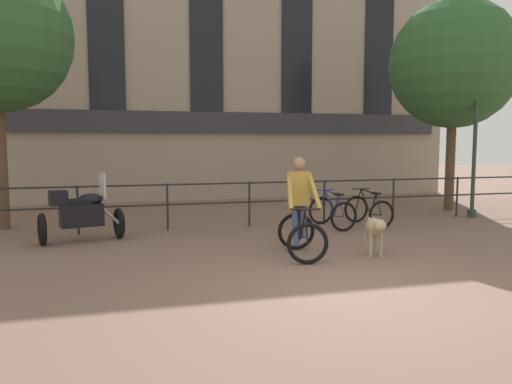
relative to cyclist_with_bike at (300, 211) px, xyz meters
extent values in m
plane|color=#7A5B4C|center=(-0.11, -2.16, -0.76)|extent=(60.00, 60.00, 0.00)
cylinder|color=#232326|center=(-3.86, 3.04, -0.24)|extent=(0.05, 0.05, 1.05)
cylinder|color=#232326|center=(-1.99, 3.04, -0.24)|extent=(0.05, 0.05, 1.05)
cylinder|color=#232326|center=(-0.11, 3.04, -0.24)|extent=(0.05, 0.05, 1.05)
cylinder|color=#232326|center=(1.76, 3.04, -0.24)|extent=(0.05, 0.05, 1.05)
cylinder|color=#232326|center=(3.64, 3.04, -0.24)|extent=(0.05, 0.05, 1.05)
cylinder|color=#232326|center=(5.51, 3.04, -0.24)|extent=(0.05, 0.05, 1.05)
cylinder|color=#232326|center=(-0.11, 3.04, 0.26)|extent=(15.00, 0.04, 0.04)
cylinder|color=#232326|center=(-0.11, 3.04, -0.19)|extent=(15.00, 0.04, 0.04)
cube|color=gray|center=(-0.11, 8.84, 3.66)|extent=(18.00, 0.60, 8.84)
cube|color=#333338|center=(-0.11, 8.48, 1.84)|extent=(17.10, 0.12, 0.70)
cube|color=black|center=(-3.26, 8.51, 4.10)|extent=(1.10, 0.06, 4.95)
cube|color=black|center=(-0.11, 8.51, 4.10)|extent=(1.10, 0.06, 4.95)
cube|color=black|center=(3.04, 8.51, 4.10)|extent=(1.10, 0.06, 4.95)
cube|color=black|center=(6.19, 8.51, 4.10)|extent=(1.10, 0.06, 4.95)
torus|color=black|center=(-0.12, -0.68, -0.42)|extent=(0.68, 0.19, 0.68)
torus|color=black|center=(0.08, 0.41, -0.42)|extent=(0.68, 0.19, 0.68)
cylinder|color=black|center=(-0.05, -0.25, -0.19)|extent=(0.12, 0.49, 0.60)
cylinder|color=black|center=(0.01, 0.07, -0.22)|extent=(0.08, 0.23, 0.52)
cylinder|color=black|center=(-0.03, -0.16, 0.07)|extent=(0.16, 0.66, 0.10)
cylinder|color=black|center=(0.04, 0.19, -0.45)|extent=(0.11, 0.44, 0.08)
cylinder|color=black|center=(0.05, 0.29, -0.19)|extent=(0.07, 0.26, 0.47)
cylinder|color=black|center=(-0.11, -0.58, -0.16)|extent=(0.07, 0.23, 0.54)
cylinder|color=black|center=(-0.09, -0.48, 0.10)|extent=(0.48, 0.12, 0.03)
cube|color=black|center=(0.03, 0.17, 0.06)|extent=(0.16, 0.26, 0.05)
cube|color=#AD8933|center=(0.03, 0.17, 0.39)|extent=(0.39, 0.28, 0.60)
sphere|color=#A87A5B|center=(0.03, 0.17, 0.83)|extent=(0.22, 0.22, 0.22)
cylinder|color=#AD8933|center=(-0.23, -0.12, 0.37)|extent=(0.27, 0.71, 0.60)
cylinder|color=#AD8933|center=(0.18, -0.19, 0.37)|extent=(0.15, 0.72, 0.60)
cylinder|color=#384766|center=(-0.06, 0.08, -0.25)|extent=(0.13, 0.31, 0.69)
cylinder|color=#384766|center=(0.08, 0.06, -0.19)|extent=(0.19, 0.32, 0.58)
ellipsoid|color=tan|center=(1.24, -0.34, -0.28)|extent=(0.39, 0.56, 0.32)
cylinder|color=tan|center=(1.19, -0.54, -0.25)|extent=(0.22, 0.21, 0.18)
sphere|color=tan|center=(1.14, -0.71, -0.19)|extent=(0.22, 0.22, 0.22)
cone|color=tan|center=(1.12, -0.80, -0.20)|extent=(0.15, 0.15, 0.12)
cylinder|color=tan|center=(1.31, -0.05, -0.21)|extent=(0.10, 0.18, 0.12)
cylinder|color=tan|center=(1.11, -0.48, -0.55)|extent=(0.06, 0.06, 0.42)
cylinder|color=tan|center=(1.28, -0.52, -0.55)|extent=(0.06, 0.06, 0.42)
cylinder|color=tan|center=(1.19, -0.17, -0.55)|extent=(0.06, 0.06, 0.42)
cylinder|color=tan|center=(1.36, -0.21, -0.55)|extent=(0.06, 0.06, 0.42)
torus|color=black|center=(-3.03, 2.40, -0.45)|extent=(0.27, 0.63, 0.62)
torus|color=black|center=(-4.44, 2.05, -0.45)|extent=(0.27, 0.63, 0.62)
cube|color=black|center=(-3.74, 2.22, -0.23)|extent=(0.87, 0.58, 0.44)
ellipsoid|color=black|center=(-3.56, 2.27, 0.07)|extent=(0.54, 0.43, 0.24)
cube|color=black|center=(-3.83, 2.20, 0.04)|extent=(0.62, 0.43, 0.10)
cylinder|color=#B2B2B7|center=(-3.21, 2.36, -0.27)|extent=(0.41, 0.16, 0.41)
cube|color=silver|center=(-3.33, 2.33, 0.34)|extent=(0.14, 0.43, 0.50)
cube|color=black|center=(-4.14, 2.12, 0.13)|extent=(0.40, 0.43, 0.28)
torus|color=black|center=(1.63, 2.91, -0.43)|extent=(0.66, 0.12, 0.66)
torus|color=black|center=(1.72, 1.86, -0.43)|extent=(0.66, 0.12, 0.66)
cylinder|color=navy|center=(1.67, 2.50, -0.20)|extent=(0.07, 0.47, 0.58)
cylinder|color=navy|center=(1.69, 2.19, -0.24)|extent=(0.05, 0.22, 0.51)
cylinder|color=navy|center=(1.67, 2.41, 0.05)|extent=(0.09, 0.63, 0.10)
cylinder|color=navy|center=(1.70, 2.07, -0.46)|extent=(0.06, 0.42, 0.07)
cylinder|color=navy|center=(1.71, 1.98, -0.21)|extent=(0.04, 0.25, 0.46)
cylinder|color=navy|center=(1.64, 2.82, -0.18)|extent=(0.04, 0.21, 0.52)
cylinder|color=navy|center=(1.65, 2.72, 0.08)|extent=(0.48, 0.07, 0.03)
cube|color=black|center=(1.70, 2.09, 0.03)|extent=(0.14, 0.25, 0.05)
torus|color=black|center=(2.55, 2.91, -0.43)|extent=(0.66, 0.12, 0.66)
torus|color=black|center=(2.64, 1.86, -0.43)|extent=(0.66, 0.12, 0.66)
cylinder|color=black|center=(2.59, 2.50, -0.20)|extent=(0.07, 0.47, 0.58)
cylinder|color=black|center=(2.61, 2.19, -0.24)|extent=(0.05, 0.22, 0.51)
cylinder|color=black|center=(2.60, 2.41, 0.05)|extent=(0.09, 0.63, 0.10)
cylinder|color=black|center=(2.63, 2.07, -0.46)|extent=(0.06, 0.42, 0.07)
cylinder|color=black|center=(2.63, 1.98, -0.21)|extent=(0.04, 0.25, 0.46)
cylinder|color=black|center=(2.56, 2.82, -0.18)|extent=(0.04, 0.21, 0.52)
cylinder|color=black|center=(2.57, 2.72, 0.08)|extent=(0.48, 0.07, 0.03)
cube|color=black|center=(2.62, 2.09, 0.03)|extent=(0.14, 0.25, 0.05)
cylinder|color=#2D382D|center=(5.85, 2.87, -0.66)|extent=(0.22, 0.22, 0.20)
cylinder|color=#2D382D|center=(5.85, 2.87, 1.05)|extent=(0.10, 0.10, 3.63)
sphere|color=silver|center=(5.85, 2.87, 2.97)|extent=(0.28, 0.28, 0.28)
cylinder|color=brown|center=(-5.53, 4.22, 0.91)|extent=(0.26, 0.26, 3.35)
cylinder|color=brown|center=(6.12, 4.18, 0.81)|extent=(0.26, 0.26, 3.15)
sphere|color=#2D5B2D|center=(6.12, 4.18, 3.37)|extent=(3.58, 3.58, 3.58)
camera|label=1|loc=(-3.04, -8.03, 1.21)|focal=35.00mm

